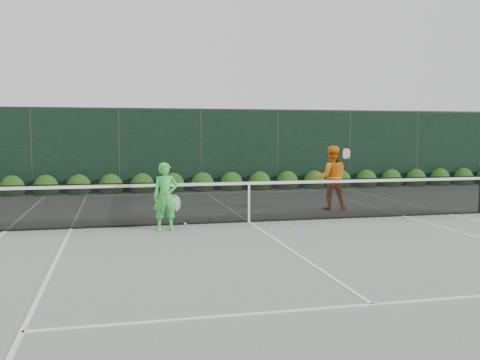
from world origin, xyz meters
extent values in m
plane|color=gray|center=(0.00, 0.00, 0.00)|extent=(80.00, 80.00, 0.00)
cube|color=black|center=(-4.20, 0.00, 0.51)|extent=(4.40, 0.01, 1.02)
cube|color=black|center=(0.00, 0.00, 0.48)|extent=(4.00, 0.01, 0.96)
cube|color=black|center=(4.20, 0.00, 0.51)|extent=(4.40, 0.01, 1.02)
cube|color=white|center=(0.00, 0.00, 0.94)|extent=(12.80, 0.03, 0.07)
cube|color=black|center=(0.00, 0.00, 0.02)|extent=(12.80, 0.02, 0.04)
cube|color=white|center=(0.00, 0.00, 0.46)|extent=(0.05, 0.03, 0.91)
imported|color=green|center=(-2.05, -0.60, 0.75)|extent=(0.55, 0.36, 1.50)
torus|color=beige|center=(-1.85, -0.50, 0.58)|extent=(0.30, 0.09, 0.30)
cylinder|color=black|center=(-1.85, -0.50, 0.34)|extent=(0.10, 0.03, 0.30)
imported|color=orange|center=(2.77, 1.56, 0.90)|extent=(1.02, 0.88, 1.80)
torus|color=black|center=(3.12, 1.36, 1.58)|extent=(0.30, 0.04, 0.30)
cylinder|color=black|center=(3.12, 1.36, 1.34)|extent=(0.10, 0.03, 0.30)
cube|color=white|center=(-5.49, 0.00, 0.01)|extent=(0.06, 23.77, 0.01)
cube|color=white|center=(5.49, 0.00, 0.01)|extent=(0.06, 23.77, 0.01)
cube|color=white|center=(-4.12, 0.00, 0.01)|extent=(0.06, 23.77, 0.01)
cube|color=white|center=(4.12, 0.00, 0.01)|extent=(0.06, 23.77, 0.01)
cube|color=white|center=(0.00, 11.88, 0.01)|extent=(11.03, 0.06, 0.01)
cube|color=white|center=(0.00, 6.40, 0.01)|extent=(8.23, 0.06, 0.01)
cube|color=white|center=(0.00, -6.40, 0.01)|extent=(8.23, 0.06, 0.01)
cube|color=white|center=(0.00, 0.00, 0.01)|extent=(0.06, 12.80, 0.01)
cube|color=black|center=(0.00, 7.50, 1.50)|extent=(32.00, 0.06, 3.00)
cube|color=#262826|center=(0.00, 7.50, 3.03)|extent=(32.00, 0.06, 0.06)
cylinder|color=#262826|center=(-6.00, 7.50, 1.50)|extent=(0.08, 0.08, 3.00)
cylinder|color=#262826|center=(-3.00, 7.50, 1.50)|extent=(0.08, 0.08, 3.00)
cylinder|color=#262826|center=(0.00, 7.50, 1.50)|extent=(0.08, 0.08, 3.00)
cylinder|color=#262826|center=(3.00, 7.50, 1.50)|extent=(0.08, 0.08, 3.00)
cylinder|color=#262826|center=(6.00, 7.50, 1.50)|extent=(0.08, 0.08, 3.00)
cylinder|color=#262826|center=(9.00, 7.50, 1.50)|extent=(0.08, 0.08, 3.00)
cylinder|color=#262826|center=(12.00, 7.50, 1.50)|extent=(0.08, 0.08, 3.00)
ellipsoid|color=#12390F|center=(-6.60, 7.15, 0.23)|extent=(0.86, 0.65, 0.94)
ellipsoid|color=#12390F|center=(-5.50, 7.15, 0.23)|extent=(0.86, 0.65, 0.94)
ellipsoid|color=#12390F|center=(-4.40, 7.15, 0.23)|extent=(0.86, 0.65, 0.94)
ellipsoid|color=#12390F|center=(-3.30, 7.15, 0.23)|extent=(0.86, 0.65, 0.94)
ellipsoid|color=#12390F|center=(-2.20, 7.15, 0.23)|extent=(0.86, 0.65, 0.94)
ellipsoid|color=#12390F|center=(-1.10, 7.15, 0.23)|extent=(0.86, 0.65, 0.94)
ellipsoid|color=#12390F|center=(0.00, 7.15, 0.23)|extent=(0.86, 0.65, 0.94)
ellipsoid|color=#12390F|center=(1.10, 7.15, 0.23)|extent=(0.86, 0.65, 0.94)
ellipsoid|color=#12390F|center=(2.20, 7.15, 0.23)|extent=(0.86, 0.65, 0.94)
ellipsoid|color=#12390F|center=(3.30, 7.15, 0.23)|extent=(0.86, 0.65, 0.94)
ellipsoid|color=#12390F|center=(4.40, 7.15, 0.23)|extent=(0.86, 0.65, 0.94)
ellipsoid|color=#12390F|center=(5.50, 7.15, 0.23)|extent=(0.86, 0.65, 0.94)
ellipsoid|color=#12390F|center=(6.60, 7.15, 0.23)|extent=(0.86, 0.65, 0.94)
ellipsoid|color=#12390F|center=(7.70, 7.15, 0.23)|extent=(0.86, 0.65, 0.94)
ellipsoid|color=#12390F|center=(8.80, 7.15, 0.23)|extent=(0.86, 0.65, 0.94)
ellipsoid|color=#12390F|center=(9.90, 7.15, 0.23)|extent=(0.86, 0.65, 0.94)
ellipsoid|color=#12390F|center=(11.00, 7.15, 0.23)|extent=(0.86, 0.65, 0.94)
sphere|color=#B6DD31|center=(-1.44, 0.38, 0.03)|extent=(0.07, 0.07, 0.07)
sphere|color=#B6DD31|center=(0.43, 0.83, 0.03)|extent=(0.07, 0.07, 0.07)
sphere|color=#B6DD31|center=(0.77, -0.87, 0.03)|extent=(0.07, 0.07, 0.07)
sphere|color=#B6DD31|center=(-0.88, 0.46, 0.03)|extent=(0.07, 0.07, 0.07)
sphere|color=#B6DD31|center=(-2.21, -0.76, 0.03)|extent=(0.07, 0.07, 0.07)
sphere|color=#B6DD31|center=(-1.56, -0.11, 0.03)|extent=(0.07, 0.07, 0.07)
sphere|color=#B6DD31|center=(-1.45, -1.13, 0.03)|extent=(0.07, 0.07, 0.07)
camera|label=1|loc=(-3.08, -12.37, 2.14)|focal=40.00mm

